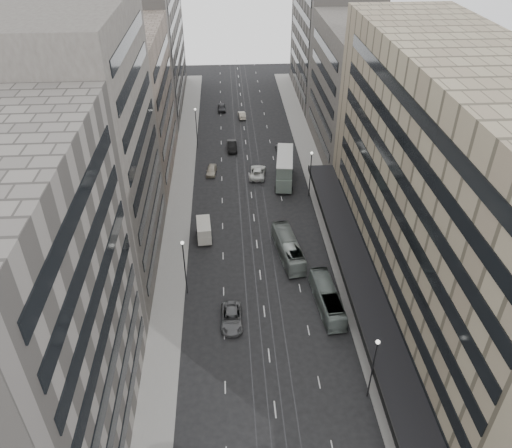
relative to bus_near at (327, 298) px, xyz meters
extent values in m
plane|color=black|center=(-7.86, -8.33, -1.39)|extent=(220.00, 220.00, 0.00)
cube|color=gray|center=(4.14, 29.17, -1.31)|extent=(4.00, 125.00, 0.15)
cube|color=gray|center=(-19.86, 29.17, -1.31)|extent=(4.00, 125.00, 0.15)
cube|color=gray|center=(13.64, -0.33, 13.61)|extent=(15.00, 60.00, 30.00)
cube|color=black|center=(4.14, -0.33, 2.61)|extent=(4.40, 60.00, 0.50)
cube|color=#47433D|center=(13.64, 43.67, 10.61)|extent=(15.00, 28.00, 24.00)
cube|color=slate|center=(13.64, 73.67, 12.61)|extent=(15.00, 32.00, 28.00)
cube|color=slate|center=(-29.36, -16.33, 13.61)|extent=(15.00, 28.00, 30.00)
cube|color=#47433D|center=(-29.36, 10.67, 15.61)|extent=(15.00, 26.00, 34.00)
cube|color=#79685E|center=(-29.36, 37.67, 11.11)|extent=(15.00, 28.00, 25.00)
cube|color=slate|center=(-29.36, 70.67, 12.61)|extent=(15.00, 38.00, 28.00)
cylinder|color=#262628|center=(1.84, -13.33, 2.61)|extent=(0.16, 0.16, 8.00)
sphere|color=silver|center=(1.84, -13.33, 6.71)|extent=(0.44, 0.44, 0.44)
cylinder|color=#262628|center=(1.84, 26.67, 2.61)|extent=(0.16, 0.16, 8.00)
sphere|color=silver|center=(1.84, 26.67, 6.71)|extent=(0.44, 0.44, 0.44)
cylinder|color=#262628|center=(-17.56, 3.67, 2.61)|extent=(0.16, 0.16, 8.00)
sphere|color=silver|center=(-17.56, 3.67, 6.71)|extent=(0.44, 0.44, 0.44)
cylinder|color=#262628|center=(-17.56, 46.67, 2.61)|extent=(0.16, 0.16, 8.00)
sphere|color=silver|center=(-17.56, 46.67, 6.71)|extent=(0.44, 0.44, 0.44)
imported|color=gray|center=(0.00, 0.00, 0.00)|extent=(3.09, 10.11, 2.77)
imported|color=gray|center=(-3.62, 10.50, 0.09)|extent=(3.89, 10.82, 2.95)
cube|color=slate|center=(-1.83, 31.67, 0.39)|extent=(3.94, 9.96, 2.48)
cube|color=slate|center=(-1.83, 31.67, 2.70)|extent=(3.83, 9.57, 2.15)
cube|color=silver|center=(-1.83, 31.67, 3.84)|extent=(3.94, 9.96, 0.13)
cylinder|color=black|center=(-3.62, 28.39, -0.85)|extent=(0.44, 1.11, 1.08)
cylinder|color=black|center=(-0.95, 28.04, -0.85)|extent=(0.44, 1.11, 1.08)
cylinder|color=black|center=(-2.71, 35.30, -0.85)|extent=(0.44, 1.11, 1.08)
cylinder|color=black|center=(-0.04, 34.95, -0.85)|extent=(0.44, 1.11, 1.08)
cube|color=beige|center=(-15.59, 15.55, -0.33)|extent=(2.34, 4.64, 1.39)
cube|color=beige|center=(-15.59, 15.55, 0.91)|extent=(2.30, 4.55, 1.09)
cylinder|color=black|center=(-16.49, 14.00, -1.03)|extent=(0.25, 0.73, 0.72)
cylinder|color=black|center=(-14.47, 14.14, -1.03)|extent=(0.25, 0.73, 0.72)
cylinder|color=black|center=(-16.70, 16.97, -1.03)|extent=(0.25, 0.73, 0.72)
cylinder|color=black|center=(-14.68, 17.11, -1.03)|extent=(0.25, 0.73, 0.72)
imported|color=#595A5C|center=(-11.92, -1.97, -0.62)|extent=(2.53, 5.49, 1.52)
imported|color=#B7AC98|center=(-14.70, 35.59, -0.67)|extent=(2.12, 4.35, 1.43)
imported|color=black|center=(-10.70, 45.25, -0.55)|extent=(1.90, 5.13, 1.68)
imported|color=silver|center=(-6.37, 34.24, -0.58)|extent=(3.41, 6.11, 1.62)
imported|color=#565658|center=(-0.99, 43.36, -0.62)|extent=(2.43, 5.39, 1.53)
imported|color=#272729|center=(-12.60, 66.13, -0.63)|extent=(1.86, 4.47, 1.51)
imported|color=beige|center=(-8.09, 61.52, -0.71)|extent=(1.73, 4.22, 1.36)
camera|label=1|loc=(-11.77, -45.06, 42.61)|focal=35.00mm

